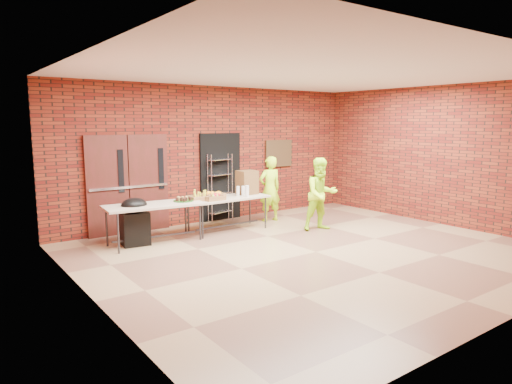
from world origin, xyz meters
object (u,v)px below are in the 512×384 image
at_px(table_right, 228,200).
at_px(covered_grill, 135,221).
at_px(table_left, 154,207).
at_px(coffee_dispenser, 247,182).
at_px(wire_rack, 220,188).
at_px(volunteer_woman, 270,189).
at_px(volunteer_man, 321,194).

xyz_separation_m(table_right, covered_grill, (-2.09, 0.05, -0.22)).
relative_size(table_left, coffee_dispenser, 3.66).
height_order(wire_rack, volunteer_woman, wire_rack).
bearing_deg(table_right, covered_grill, 177.65).
relative_size(coffee_dispenser, volunteer_woman, 0.34).
xyz_separation_m(table_right, volunteer_woman, (1.36, 0.25, 0.10)).
height_order(wire_rack, covered_grill, wire_rack).
distance_m(covered_grill, volunteer_woman, 3.47).
height_order(coffee_dispenser, volunteer_man, volunteer_man).
relative_size(wire_rack, volunteer_woman, 1.04).
bearing_deg(volunteer_woman, table_left, 12.80).
height_order(coffee_dispenser, volunteer_woman, volunteer_woman).
distance_m(wire_rack, volunteer_man, 2.46).
bearing_deg(table_left, covered_grill, 171.54).
relative_size(wire_rack, covered_grill, 1.75).
xyz_separation_m(covered_grill, volunteer_man, (3.79, -1.20, 0.33)).
bearing_deg(table_left, wire_rack, 30.52).
relative_size(volunteer_woman, volunteer_man, 0.98).
xyz_separation_m(wire_rack, covered_grill, (-2.49, -0.89, -0.35)).
bearing_deg(wire_rack, volunteer_woman, -50.32).
bearing_deg(coffee_dispenser, covered_grill, -178.91).
bearing_deg(table_left, volunteer_woman, 11.01).
xyz_separation_m(table_left, table_right, (1.73, 0.04, -0.03)).
bearing_deg(coffee_dispenser, volunteer_man, -48.34).
distance_m(table_right, volunteer_woman, 1.38).
relative_size(table_left, volunteer_man, 1.23).
xyz_separation_m(wire_rack, volunteer_woman, (0.96, -0.69, -0.03)).
bearing_deg(covered_grill, coffee_dispenser, 7.82).
bearing_deg(volunteer_woman, table_right, 17.97).
xyz_separation_m(covered_grill, volunteer_woman, (3.45, 0.20, 0.32)).
bearing_deg(table_right, table_left, -179.62).
xyz_separation_m(table_left, volunteer_man, (3.43, -1.10, 0.09)).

